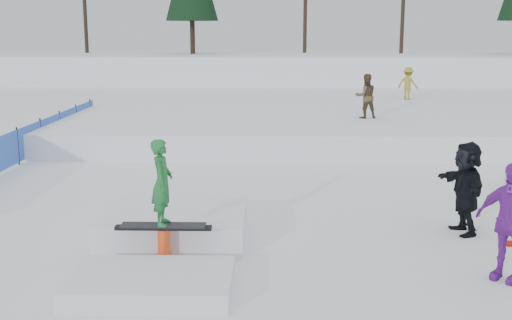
{
  "coord_description": "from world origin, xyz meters",
  "views": [
    {
      "loc": [
        0.8,
        -11.48,
        3.84
      ],
      "look_at": [
        0.5,
        2.0,
        1.1
      ],
      "focal_mm": 45.0,
      "sensor_mm": 36.0,
      "label": 1
    }
  ],
  "objects_px": {
    "spectator_purple": "(510,222)",
    "safety_fence": "(18,146)",
    "walker_ygreen": "(408,83)",
    "walker_olive": "(366,96)",
    "jib_rail_feature": "(169,236)",
    "spectator_dark": "(466,188)"
  },
  "relations": [
    {
      "from": "walker_ygreen",
      "to": "spectator_purple",
      "type": "distance_m",
      "value": 19.26
    },
    {
      "from": "safety_fence",
      "to": "jib_rail_feature",
      "type": "distance_m",
      "value": 9.23
    },
    {
      "from": "walker_olive",
      "to": "walker_ygreen",
      "type": "xyz_separation_m",
      "value": [
        2.76,
        6.21,
        -0.06
      ]
    },
    {
      "from": "walker_olive",
      "to": "spectator_dark",
      "type": "xyz_separation_m",
      "value": [
        0.39,
        -10.54,
        -0.68
      ]
    },
    {
      "from": "walker_olive",
      "to": "jib_rail_feature",
      "type": "distance_m",
      "value": 12.88
    },
    {
      "from": "spectator_purple",
      "to": "walker_olive",
      "type": "bearing_deg",
      "value": 136.38
    },
    {
      "from": "walker_ygreen",
      "to": "spectator_dark",
      "type": "xyz_separation_m",
      "value": [
        -2.37,
        -16.75,
        -0.62
      ]
    },
    {
      "from": "spectator_purple",
      "to": "safety_fence",
      "type": "bearing_deg",
      "value": -172.96
    },
    {
      "from": "jib_rail_feature",
      "to": "spectator_dark",
      "type": "bearing_deg",
      "value": 12.52
    },
    {
      "from": "spectator_purple",
      "to": "jib_rail_feature",
      "type": "height_order",
      "value": "jib_rail_feature"
    },
    {
      "from": "safety_fence",
      "to": "walker_ygreen",
      "type": "distance_m",
      "value": 17.11
    },
    {
      "from": "walker_ygreen",
      "to": "jib_rail_feature",
      "type": "height_order",
      "value": "walker_ygreen"
    },
    {
      "from": "walker_olive",
      "to": "spectator_purple",
      "type": "distance_m",
      "value": 12.92
    },
    {
      "from": "safety_fence",
      "to": "spectator_dark",
      "type": "bearing_deg",
      "value": -29.18
    },
    {
      "from": "safety_fence",
      "to": "spectator_purple",
      "type": "bearing_deg",
      "value": -37.75
    },
    {
      "from": "spectator_purple",
      "to": "spectator_dark",
      "type": "distance_m",
      "value": 2.36
    },
    {
      "from": "walker_ygreen",
      "to": "walker_olive",
      "type": "bearing_deg",
      "value": 98.55
    },
    {
      "from": "walker_olive",
      "to": "spectator_purple",
      "type": "relative_size",
      "value": 0.82
    },
    {
      "from": "safety_fence",
      "to": "walker_ygreen",
      "type": "relative_size",
      "value": 11.18
    },
    {
      "from": "walker_olive",
      "to": "walker_ygreen",
      "type": "bearing_deg",
      "value": -124.06
    },
    {
      "from": "jib_rail_feature",
      "to": "walker_olive",
      "type": "bearing_deg",
      "value": 66.56
    },
    {
      "from": "walker_ygreen",
      "to": "spectator_dark",
      "type": "relative_size",
      "value": 0.8
    }
  ]
}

